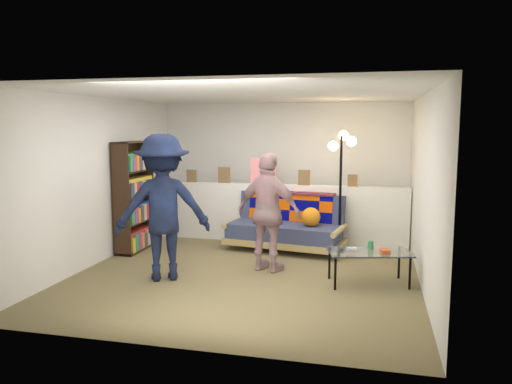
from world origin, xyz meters
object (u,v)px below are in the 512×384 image
bookshelf (134,200)px  person_right (269,213)px  person_left (163,207)px  coffee_table (369,253)px  futon_sofa (287,226)px  floor_lamp (342,167)px

bookshelf → person_right: size_ratio=1.07×
person_left → coffee_table: bearing=161.5°
coffee_table → person_left: size_ratio=0.59×
bookshelf → person_right: (2.34, -0.65, 0.00)m
futon_sofa → person_left: bearing=-124.1°
bookshelf → floor_lamp: (3.22, 0.67, 0.54)m
futon_sofa → floor_lamp: (0.84, 0.06, 0.99)m
floor_lamp → person_right: floor_lamp is taller
floor_lamp → person_left: floor_lamp is taller
bookshelf → coffee_table: (3.69, -0.92, -0.42)m
bookshelf → coffee_table: 3.83m
bookshelf → coffee_table: bookshelf is taller
floor_lamp → person_left: size_ratio=1.01×
futon_sofa → coffee_table: bearing=-49.3°
coffee_table → person_left: 2.70m
person_left → floor_lamp: bearing=-164.2°
coffee_table → bookshelf: bearing=166.0°
bookshelf → person_left: bearing=-50.4°
person_right → person_left: bearing=45.4°
coffee_table → floor_lamp: floor_lamp is taller
person_right → floor_lamp: bearing=-105.9°
coffee_table → person_right: bearing=168.7°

